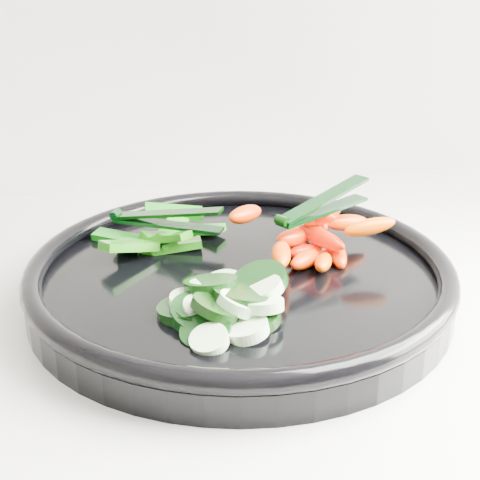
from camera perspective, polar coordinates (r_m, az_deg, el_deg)
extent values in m
cylinder|color=black|center=(0.60, 0.00, -3.76)|extent=(0.43, 0.43, 0.02)
torus|color=black|center=(0.59, 0.00, -2.15)|extent=(0.44, 0.44, 0.02)
cylinder|color=black|center=(0.49, -2.93, -7.79)|extent=(0.05, 0.05, 0.02)
cylinder|color=beige|center=(0.48, -2.64, -8.53)|extent=(0.04, 0.04, 0.02)
cylinder|color=black|center=(0.51, -3.55, -6.39)|extent=(0.05, 0.05, 0.03)
cylinder|color=#E4FAC8|center=(0.52, -3.12, -6.13)|extent=(0.05, 0.05, 0.02)
cylinder|color=black|center=(0.51, 1.08, -6.64)|extent=(0.06, 0.06, 0.02)
cylinder|color=#D8FBC9|center=(0.49, 0.52, -7.64)|extent=(0.05, 0.05, 0.02)
cylinder|color=black|center=(0.54, -1.34, -4.71)|extent=(0.05, 0.05, 0.02)
cylinder|color=#E8FBC9|center=(0.56, -1.60, -3.90)|extent=(0.05, 0.05, 0.02)
cylinder|color=black|center=(0.52, -4.50, -5.87)|extent=(0.07, 0.07, 0.02)
cylinder|color=#D4F6C5|center=(0.52, -2.48, -5.80)|extent=(0.03, 0.03, 0.01)
cylinder|color=black|center=(0.52, -3.35, -6.11)|extent=(0.06, 0.06, 0.02)
cylinder|color=beige|center=(0.53, -4.15, -5.47)|extent=(0.05, 0.05, 0.02)
cylinder|color=black|center=(0.52, -4.33, -5.90)|extent=(0.05, 0.05, 0.02)
cylinder|color=beige|center=(0.52, -4.73, -5.91)|extent=(0.03, 0.03, 0.02)
cylinder|color=black|center=(0.54, 1.60, -3.63)|extent=(0.05, 0.05, 0.03)
cylinder|color=#E7FBC9|center=(0.53, 2.00, -4.29)|extent=(0.05, 0.05, 0.02)
cylinder|color=black|center=(0.54, -2.50, -3.79)|extent=(0.05, 0.05, 0.02)
cylinder|color=beige|center=(0.54, -2.82, -3.83)|extent=(0.03, 0.03, 0.01)
cylinder|color=black|center=(0.50, -2.06, -5.84)|extent=(0.04, 0.05, 0.03)
cylinder|color=beige|center=(0.51, -0.10, -5.50)|extent=(0.04, 0.04, 0.02)
cylinder|color=black|center=(0.52, 0.29, -4.89)|extent=(0.07, 0.07, 0.02)
cylinder|color=beige|center=(0.51, 2.02, -5.56)|extent=(0.03, 0.03, 0.02)
ellipsoid|color=#EA4000|center=(0.61, 8.33, -1.10)|extent=(0.02, 0.05, 0.03)
ellipsoid|color=#FF5300|center=(0.60, 5.74, -1.60)|extent=(0.05, 0.05, 0.02)
ellipsoid|color=#FF3D00|center=(0.62, 5.04, -0.60)|extent=(0.02, 0.04, 0.02)
ellipsoid|color=#DA4E00|center=(0.63, 4.19, -0.17)|extent=(0.02, 0.04, 0.02)
ellipsoid|color=#DB5500|center=(0.59, 7.13, -1.88)|extent=(0.03, 0.04, 0.02)
ellipsoid|color=#F32C00|center=(0.61, 6.15, -1.06)|extent=(0.05, 0.03, 0.03)
ellipsoid|color=#E74F00|center=(0.67, 5.29, 0.94)|extent=(0.03, 0.04, 0.02)
ellipsoid|color=#FC5D00|center=(0.66, 4.70, 0.79)|extent=(0.02, 0.04, 0.02)
ellipsoid|color=#F72F00|center=(0.57, 3.52, -1.20)|extent=(0.03, 0.06, 0.02)
ellipsoid|color=#FF4500|center=(0.64, 6.81, 1.36)|extent=(0.02, 0.05, 0.03)
ellipsoid|color=red|center=(0.63, 6.35, 0.84)|extent=(0.02, 0.04, 0.02)
ellipsoid|color=red|center=(0.61, 6.93, 0.20)|extent=(0.04, 0.05, 0.02)
ellipsoid|color=#FB2A00|center=(0.61, 4.62, 0.22)|extent=(0.05, 0.04, 0.03)
ellipsoid|color=#F64000|center=(0.65, 9.09, 1.49)|extent=(0.05, 0.03, 0.02)
ellipsoid|color=#FF2000|center=(0.62, 6.34, 1.89)|extent=(0.04, 0.04, 0.02)
ellipsoid|color=red|center=(0.62, 0.45, 2.22)|extent=(0.05, 0.05, 0.02)
ellipsoid|color=#FF4800|center=(0.63, 7.09, 2.16)|extent=(0.05, 0.04, 0.02)
ellipsoid|color=#F05700|center=(0.60, 11.01, 1.11)|extent=(0.05, 0.02, 0.02)
cube|color=#176D0A|center=(0.65, -6.55, -0.10)|extent=(0.03, 0.05, 0.02)
cube|color=#126D0A|center=(0.66, -6.46, 0.22)|extent=(0.05, 0.04, 0.02)
cube|color=#21740B|center=(0.67, -3.60, 0.88)|extent=(0.05, 0.05, 0.02)
cube|color=#18740B|center=(0.64, -5.47, -0.51)|extent=(0.05, 0.02, 0.01)
cube|color=#0C720A|center=(0.66, -6.33, 0.21)|extent=(0.05, 0.07, 0.03)
cube|color=#0C740B|center=(0.66, -10.49, 0.21)|extent=(0.05, 0.04, 0.01)
cube|color=#0A6911|center=(0.65, -9.62, -0.13)|extent=(0.02, 0.07, 0.03)
cube|color=#136609|center=(0.63, -6.41, 0.19)|extent=(0.05, 0.05, 0.02)
cube|color=#1E6209|center=(0.62, -9.41, -0.50)|extent=(0.06, 0.04, 0.02)
cube|color=#09640C|center=(0.69, -5.65, 2.41)|extent=(0.06, 0.02, 0.02)
cylinder|color=black|center=(0.57, 3.60, 1.66)|extent=(0.01, 0.01, 0.01)
cube|color=black|center=(0.61, 7.17, 2.51)|extent=(0.10, 0.07, 0.00)
cube|color=black|center=(0.61, 7.22, 3.52)|extent=(0.10, 0.07, 0.02)
cylinder|color=black|center=(0.67, -10.56, 2.17)|extent=(0.01, 0.01, 0.01)
cube|color=black|center=(0.65, -6.19, 1.31)|extent=(0.10, 0.07, 0.00)
cube|color=black|center=(0.64, -6.23, 2.27)|extent=(0.10, 0.07, 0.02)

